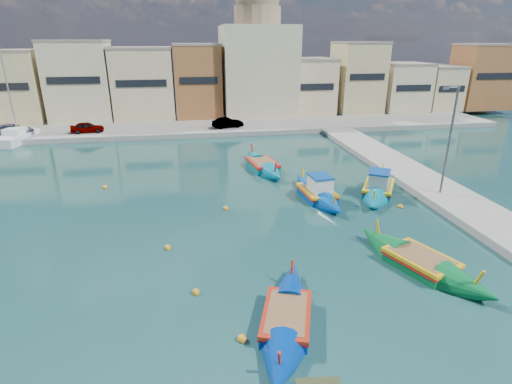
{
  "coord_description": "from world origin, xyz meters",
  "views": [
    {
      "loc": [
        -0.14,
        -18.25,
        10.86
      ],
      "look_at": [
        4.0,
        6.0,
        1.4
      ],
      "focal_mm": 28.0,
      "sensor_mm": 36.0,
      "label": 1
    }
  ],
  "objects_px": {
    "luzzu_turquoise_cabin": "(378,189)",
    "yacht_north": "(26,135)",
    "quay_street_lamp": "(449,140)",
    "luzzu_blue_south": "(286,320)",
    "church_block": "(257,58)",
    "luzzu_cyan_south": "(420,263)",
    "luzzu_cyan_mid": "(263,166)",
    "luzzu_blue_cabin": "(317,194)"
  },
  "relations": [
    {
      "from": "luzzu_turquoise_cabin",
      "to": "luzzu_blue_cabin",
      "type": "xyz_separation_m",
      "value": [
        -4.85,
        -0.2,
        -0.0
      ]
    },
    {
      "from": "luzzu_turquoise_cabin",
      "to": "luzzu_blue_south",
      "type": "relative_size",
      "value": 1.07
    },
    {
      "from": "quay_street_lamp",
      "to": "luzzu_cyan_mid",
      "type": "bearing_deg",
      "value": 140.94
    },
    {
      "from": "quay_street_lamp",
      "to": "luzzu_turquoise_cabin",
      "type": "xyz_separation_m",
      "value": [
        -3.81,
        1.84,
        -3.99
      ]
    },
    {
      "from": "luzzu_cyan_mid",
      "to": "luzzu_cyan_south",
      "type": "distance_m",
      "value": 18.21
    },
    {
      "from": "luzzu_blue_cabin",
      "to": "quay_street_lamp",
      "type": "bearing_deg",
      "value": -10.71
    },
    {
      "from": "yacht_north",
      "to": "luzzu_blue_cabin",
      "type": "bearing_deg",
      "value": -40.25
    },
    {
      "from": "church_block",
      "to": "yacht_north",
      "type": "relative_size",
      "value": 1.74
    },
    {
      "from": "church_block",
      "to": "yacht_north",
      "type": "height_order",
      "value": "church_block"
    },
    {
      "from": "luzzu_turquoise_cabin",
      "to": "luzzu_blue_south",
      "type": "xyz_separation_m",
      "value": [
        -10.34,
        -13.29,
        -0.11
      ]
    },
    {
      "from": "quay_street_lamp",
      "to": "luzzu_blue_south",
      "type": "xyz_separation_m",
      "value": [
        -14.15,
        -11.45,
        -4.1
      ]
    },
    {
      "from": "luzzu_turquoise_cabin",
      "to": "luzzu_cyan_south",
      "type": "relative_size",
      "value": 1.03
    },
    {
      "from": "luzzu_blue_cabin",
      "to": "luzzu_cyan_mid",
      "type": "xyz_separation_m",
      "value": [
        -2.62,
        7.51,
        -0.07
      ]
    },
    {
      "from": "luzzu_turquoise_cabin",
      "to": "yacht_north",
      "type": "relative_size",
      "value": 0.79
    },
    {
      "from": "quay_street_lamp",
      "to": "luzzu_turquoise_cabin",
      "type": "distance_m",
      "value": 5.81
    },
    {
      "from": "luzzu_cyan_mid",
      "to": "luzzu_cyan_south",
      "type": "bearing_deg",
      "value": -74.67
    },
    {
      "from": "church_block",
      "to": "yacht_north",
      "type": "xyz_separation_m",
      "value": [
        -28.79,
        -9.02,
        -7.97
      ]
    },
    {
      "from": "quay_street_lamp",
      "to": "luzzu_cyan_south",
      "type": "xyz_separation_m",
      "value": [
        -6.46,
        -8.42,
        -4.06
      ]
    },
    {
      "from": "luzzu_blue_cabin",
      "to": "church_block",
      "type": "bearing_deg",
      "value": 87.85
    },
    {
      "from": "quay_street_lamp",
      "to": "luzzu_blue_south",
      "type": "distance_m",
      "value": 18.66
    },
    {
      "from": "church_block",
      "to": "luzzu_blue_cabin",
      "type": "height_order",
      "value": "church_block"
    },
    {
      "from": "luzzu_cyan_mid",
      "to": "yacht_north",
      "type": "bearing_deg",
      "value": 147.61
    },
    {
      "from": "luzzu_cyan_mid",
      "to": "yacht_north",
      "type": "relative_size",
      "value": 0.83
    },
    {
      "from": "quay_street_lamp",
      "to": "luzzu_blue_south",
      "type": "bearing_deg",
      "value": -141.01
    },
    {
      "from": "luzzu_blue_cabin",
      "to": "yacht_north",
      "type": "xyz_separation_m",
      "value": [
        -27.57,
        23.34,
        0.09
      ]
    },
    {
      "from": "luzzu_turquoise_cabin",
      "to": "luzzu_blue_south",
      "type": "distance_m",
      "value": 16.84
    },
    {
      "from": "quay_street_lamp",
      "to": "luzzu_cyan_mid",
      "type": "height_order",
      "value": "quay_street_lamp"
    },
    {
      "from": "quay_street_lamp",
      "to": "luzzu_cyan_mid",
      "type": "relative_size",
      "value": 0.88
    },
    {
      "from": "luzzu_turquoise_cabin",
      "to": "luzzu_cyan_mid",
      "type": "distance_m",
      "value": 10.45
    },
    {
      "from": "church_block",
      "to": "luzzu_turquoise_cabin",
      "type": "relative_size",
      "value": 2.2
    },
    {
      "from": "church_block",
      "to": "luzzu_cyan_south",
      "type": "height_order",
      "value": "church_block"
    },
    {
      "from": "luzzu_cyan_south",
      "to": "luzzu_turquoise_cabin",
      "type": "bearing_deg",
      "value": 75.5
    },
    {
      "from": "church_block",
      "to": "quay_street_lamp",
      "type": "xyz_separation_m",
      "value": [
        7.44,
        -34.0,
        -4.07
      ]
    },
    {
      "from": "quay_street_lamp",
      "to": "luzzu_turquoise_cabin",
      "type": "height_order",
      "value": "quay_street_lamp"
    },
    {
      "from": "church_block",
      "to": "luzzu_cyan_south",
      "type": "xyz_separation_m",
      "value": [
        0.98,
        -42.42,
        -8.14
      ]
    },
    {
      "from": "yacht_north",
      "to": "quay_street_lamp",
      "type": "bearing_deg",
      "value": -34.59
    },
    {
      "from": "quay_street_lamp",
      "to": "yacht_north",
      "type": "xyz_separation_m",
      "value": [
        -36.23,
        24.98,
        -3.9
      ]
    },
    {
      "from": "luzzu_turquoise_cabin",
      "to": "luzzu_cyan_south",
      "type": "distance_m",
      "value": 10.59
    },
    {
      "from": "church_block",
      "to": "luzzu_cyan_mid",
      "type": "distance_m",
      "value": 26.43
    },
    {
      "from": "luzzu_cyan_mid",
      "to": "luzzu_cyan_south",
      "type": "relative_size",
      "value": 1.09
    },
    {
      "from": "church_block",
      "to": "luzzu_blue_cabin",
      "type": "relative_size",
      "value": 2.33
    },
    {
      "from": "luzzu_blue_south",
      "to": "yacht_north",
      "type": "bearing_deg",
      "value": 121.22
    }
  ]
}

